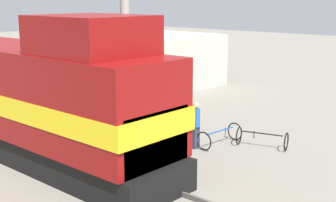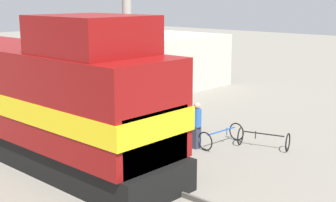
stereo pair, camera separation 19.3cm
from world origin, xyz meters
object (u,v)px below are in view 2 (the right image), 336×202
(bicycle, at_px, (221,136))
(bicycle_spare, at_px, (264,139))
(vendor_umbrella, at_px, (128,85))
(person_bystander, at_px, (197,123))
(locomotive, at_px, (25,95))
(billboard_sign, at_px, (168,78))

(bicycle, relative_size, bicycle_spare, 0.98)
(vendor_umbrella, relative_size, person_bystander, 1.18)
(person_bystander, height_order, bicycle_spare, person_bystander)
(locomotive, bearing_deg, vendor_umbrella, 1.69)
(locomotive, height_order, bicycle, locomotive)
(person_bystander, bearing_deg, bicycle, -27.65)
(locomotive, height_order, vendor_umbrella, locomotive)
(vendor_umbrella, distance_m, bicycle, 5.33)
(vendor_umbrella, distance_m, bicycle_spare, 6.73)
(locomotive, height_order, billboard_sign, locomotive)
(locomotive, xyz_separation_m, person_bystander, (4.47, -4.50, -1.15))
(billboard_sign, bearing_deg, bicycle, -88.77)
(locomotive, relative_size, bicycle_spare, 7.46)
(locomotive, xyz_separation_m, bicycle_spare, (6.23, -6.37, -1.77))
(vendor_umbrella, distance_m, person_bystander, 4.79)
(person_bystander, bearing_deg, locomotive, 134.78)
(bicycle, xyz_separation_m, bicycle_spare, (0.83, -1.38, -0.01))
(person_bystander, xyz_separation_m, bicycle_spare, (1.76, -1.86, -0.62))
(vendor_umbrella, height_order, bicycle, vendor_umbrella)
(vendor_umbrella, xyz_separation_m, bicycle_spare, (0.94, -6.52, -1.38))
(bicycle, height_order, bicycle_spare, bicycle)
(vendor_umbrella, height_order, bicycle_spare, vendor_umbrella)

